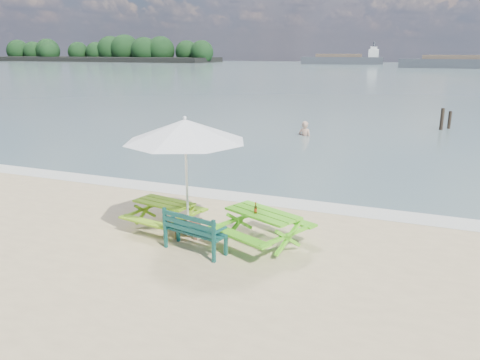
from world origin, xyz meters
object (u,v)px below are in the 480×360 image
at_px(beer_bottle, 256,210).
at_px(side_table, 188,228).
at_px(picnic_table_left, 165,216).
at_px(swimmer, 305,140).
at_px(park_bench, 195,239).
at_px(picnic_table_right, 263,230).
at_px(patio_umbrella, 185,131).

bearing_deg(beer_bottle, side_table, 179.06).
bearing_deg(side_table, picnic_table_left, 165.27).
bearing_deg(beer_bottle, swimmer, 99.58).
xyz_separation_m(park_bench, side_table, (-0.53, 0.70, -0.08)).
bearing_deg(picnic_table_left, picnic_table_right, -1.96).
bearing_deg(beer_bottle, picnic_table_left, 174.74).
bearing_deg(swimmer, park_bench, -85.18).
bearing_deg(swimmer, side_table, -87.15).
height_order(beer_bottle, swimmer, beer_bottle).
height_order(picnic_table_left, patio_umbrella, patio_umbrella).
bearing_deg(patio_umbrella, beer_bottle, -0.94).
height_order(side_table, swimmer, swimmer).
bearing_deg(park_bench, side_table, 127.41).
distance_m(patio_umbrella, beer_bottle, 2.28).
distance_m(picnic_table_left, swimmer, 13.53).
distance_m(picnic_table_right, park_bench, 1.47).
bearing_deg(picnic_table_right, picnic_table_left, 178.04).
bearing_deg(patio_umbrella, park_bench, -52.59).
bearing_deg(picnic_table_right, swimmer, 100.16).
bearing_deg(park_bench, patio_umbrella, 127.41).
height_order(picnic_table_right, park_bench, park_bench).
distance_m(side_table, patio_umbrella, 2.25).
distance_m(picnic_table_right, patio_umbrella, 2.71).
relative_size(picnic_table_left, side_table, 2.76).
bearing_deg(picnic_table_right, beer_bottle, -131.74).
relative_size(picnic_table_left, park_bench, 1.24).
distance_m(park_bench, beer_bottle, 1.42).
height_order(picnic_table_left, picnic_table_right, picnic_table_right).
relative_size(picnic_table_left, beer_bottle, 7.41).
height_order(picnic_table_right, swimmer, picnic_table_right).
bearing_deg(picnic_table_left, side_table, -14.73).
height_order(side_table, beer_bottle, beer_bottle).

